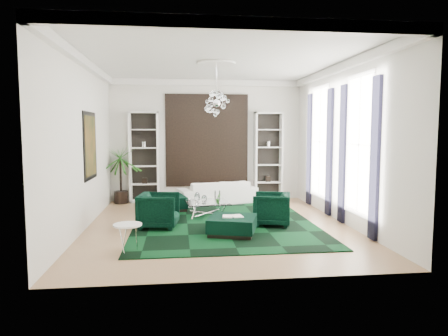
{
  "coord_description": "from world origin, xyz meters",
  "views": [
    {
      "loc": [
        -0.92,
        -9.15,
        2.2
      ],
      "look_at": [
        0.2,
        0.5,
        1.3
      ],
      "focal_mm": 32.0,
      "sensor_mm": 36.0,
      "label": 1
    }
  ],
  "objects": [
    {
      "name": "floor",
      "position": [
        0.0,
        0.0,
        -0.01
      ],
      "size": [
        6.0,
        7.0,
        0.02
      ],
      "primitive_type": "cube",
      "color": "#A88058",
      "rests_on": "ground"
    },
    {
      "name": "ottoman_front",
      "position": [
        0.22,
        -0.88,
        0.19
      ],
      "size": [
        1.2,
        1.2,
        0.38
      ],
      "primitive_type": "cube",
      "rotation": [
        0.0,
        0.0,
        -0.3
      ],
      "color": "black",
      "rests_on": "floor"
    },
    {
      "name": "armchair_right",
      "position": [
        1.24,
        -0.16,
        0.38
      ],
      "size": [
        1.03,
        1.02,
        0.77
      ],
      "primitive_type": "imported",
      "rotation": [
        0.0,
        0.0,
        -1.85
      ],
      "color": "black",
      "rests_on": "floor"
    },
    {
      "name": "curtain_near_b",
      "position": [
        2.96,
        -0.12,
        1.65
      ],
      "size": [
        0.07,
        0.3,
        3.25
      ],
      "primitive_type": "cube",
      "color": "black",
      "rests_on": "floor"
    },
    {
      "name": "shelving_right",
      "position": [
        1.95,
        3.31,
        1.4
      ],
      "size": [
        0.9,
        0.38,
        2.8
      ],
      "primitive_type": null,
      "color": "white",
      "rests_on": "floor"
    },
    {
      "name": "ceiling_medallion",
      "position": [
        0.0,
        0.3,
        3.77
      ],
      "size": [
        0.9,
        0.9,
        0.05
      ],
      "primitive_type": "cylinder",
      "color": "white",
      "rests_on": "ceiling"
    },
    {
      "name": "ceiling",
      "position": [
        0.0,
        0.0,
        3.81
      ],
      "size": [
        6.0,
        7.0,
        0.02
      ],
      "primitive_type": "cube",
      "color": "white",
      "rests_on": "ground"
    },
    {
      "name": "side_table",
      "position": [
        -1.84,
        -1.87,
        0.25
      ],
      "size": [
        0.55,
        0.55,
        0.5
      ],
      "primitive_type": "cylinder",
      "rotation": [
        0.0,
        0.0,
        -0.06
      ],
      "color": "white",
      "rests_on": "floor"
    },
    {
      "name": "painting",
      "position": [
        -2.97,
        0.6,
        1.85
      ],
      "size": [
        0.04,
        1.3,
        1.6
      ],
      "primitive_type": "cube",
      "color": "black",
      "rests_on": "wall_left"
    },
    {
      "name": "window_near",
      "position": [
        2.99,
        -0.9,
        1.9
      ],
      "size": [
        0.03,
        1.1,
        2.9
      ],
      "primitive_type": "cube",
      "color": "white",
      "rests_on": "wall_right"
    },
    {
      "name": "table_plant",
      "position": [
        0.09,
        0.83,
        0.49
      ],
      "size": [
        0.16,
        0.14,
        0.25
      ],
      "primitive_type": "imported",
      "rotation": [
        0.0,
        0.0,
        0.29
      ],
      "color": "#23641A",
      "rests_on": "coffee_table"
    },
    {
      "name": "armchair_left",
      "position": [
        -1.36,
        -0.11,
        0.4
      ],
      "size": [
        0.99,
        0.96,
        0.8
      ],
      "primitive_type": "imported",
      "rotation": [
        0.0,
        0.0,
        1.43
      ],
      "color": "black",
      "rests_on": "floor"
    },
    {
      "name": "curtain_far_b",
      "position": [
        2.96,
        2.28,
        1.65
      ],
      "size": [
        0.07,
        0.3,
        3.25
      ],
      "primitive_type": "cube",
      "color": "black",
      "rests_on": "floor"
    },
    {
      "name": "wall_right",
      "position": [
        3.01,
        0.0,
        1.9
      ],
      "size": [
        0.02,
        7.0,
        3.8
      ],
      "primitive_type": "cube",
      "color": "silver",
      "rests_on": "ground"
    },
    {
      "name": "wall_left",
      "position": [
        -3.01,
        0.0,
        1.9
      ],
      "size": [
        0.02,
        7.0,
        3.8
      ],
      "primitive_type": "cube",
      "color": "silver",
      "rests_on": "ground"
    },
    {
      "name": "curtain_far_a",
      "position": [
        2.96,
        0.72,
        1.65
      ],
      "size": [
        0.07,
        0.3,
        3.25
      ],
      "primitive_type": "cube",
      "color": "black",
      "rests_on": "floor"
    },
    {
      "name": "rug",
      "position": [
        0.15,
        0.14,
        0.01
      ],
      "size": [
        4.2,
        5.0,
        0.02
      ],
      "primitive_type": "cube",
      "color": "black",
      "rests_on": "floor"
    },
    {
      "name": "wall_back",
      "position": [
        0.0,
        3.51,
        1.9
      ],
      "size": [
        6.0,
        0.02,
        3.8
      ],
      "primitive_type": "cube",
      "color": "silver",
      "rests_on": "ground"
    },
    {
      "name": "palm",
      "position": [
        -2.65,
        3.15,
        1.13
      ],
      "size": [
        1.57,
        1.57,
        2.25
      ],
      "primitive_type": null,
      "rotation": [
        0.0,
        0.0,
        0.13
      ],
      "color": "#23641A",
      "rests_on": "floor"
    },
    {
      "name": "chandelier",
      "position": [
        0.01,
        0.33,
        2.85
      ],
      "size": [
        0.94,
        0.94,
        0.66
      ],
      "primitive_type": null,
      "rotation": [
        0.0,
        0.0,
        -0.36
      ],
      "color": "white",
      "rests_on": "ceiling"
    },
    {
      "name": "coffee_table",
      "position": [
        -0.18,
        1.06,
        0.18
      ],
      "size": [
        1.17,
        1.17,
        0.37
      ],
      "primitive_type": null,
      "rotation": [
        0.0,
        0.0,
        0.1
      ],
      "color": "white",
      "rests_on": "floor"
    },
    {
      "name": "book",
      "position": [
        0.22,
        -0.88,
        0.4
      ],
      "size": [
        0.43,
        0.29,
        0.03
      ],
      "primitive_type": "cube",
      "color": "white",
      "rests_on": "ottoman_front"
    },
    {
      "name": "curtain_near_a",
      "position": [
        2.96,
        -1.68,
        1.65
      ],
      "size": [
        0.07,
        0.3,
        3.25
      ],
      "primitive_type": "cube",
      "color": "black",
      "rests_on": "floor"
    },
    {
      "name": "wall_front",
      "position": [
        0.0,
        -3.51,
        1.9
      ],
      "size": [
        6.0,
        0.02,
        3.8
      ],
      "primitive_type": "cube",
      "color": "silver",
      "rests_on": "ground"
    },
    {
      "name": "shelving_left",
      "position": [
        -1.95,
        3.31,
        1.4
      ],
      "size": [
        0.9,
        0.38,
        2.8
      ],
      "primitive_type": null,
      "color": "white",
      "rests_on": "floor"
    },
    {
      "name": "tapestry",
      "position": [
        0.0,
        3.46,
        1.9
      ],
      "size": [
        2.5,
        0.06,
        2.8
      ],
      "primitive_type": "cube",
      "color": "black",
      "rests_on": "wall_back"
    },
    {
      "name": "ottoman_side",
      "position": [
        -1.21,
        1.84,
        0.2
      ],
      "size": [
        1.11,
        1.11,
        0.41
      ],
      "primitive_type": "cube",
      "rotation": [
        0.0,
        0.0,
        0.24
      ],
      "color": "black",
      "rests_on": "floor"
    },
    {
      "name": "window_far",
      "position": [
        2.99,
        1.5,
        1.9
      ],
      "size": [
        0.03,
        1.1,
        2.9
      ],
      "primitive_type": "cube",
      "color": "white",
      "rests_on": "wall_right"
    },
    {
      "name": "sofa",
      "position": [
        0.26,
        2.8,
        0.34
      ],
      "size": [
        2.51,
        1.49,
        0.69
      ],
      "primitive_type": "imported",
      "rotation": [
        0.0,
        0.0,
        3.4
      ],
      "color": "white",
      "rests_on": "floor"
    },
    {
      "name": "crown_molding",
      "position": [
        0.0,
        0.0,
        3.7
      ],
      "size": [
        6.0,
        7.0,
        0.18
      ],
      "primitive_type": null,
      "color": "white",
      "rests_on": "ceiling"
    }
  ]
}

